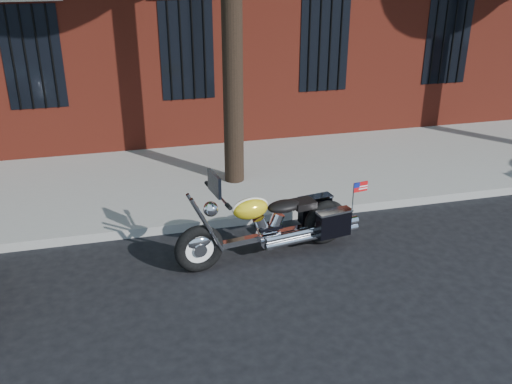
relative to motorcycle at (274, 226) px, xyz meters
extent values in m
plane|color=black|center=(-0.53, -0.26, -0.49)|extent=(120.00, 120.00, 0.00)
cube|color=gray|center=(-0.53, 1.12, -0.41)|extent=(40.00, 0.16, 0.15)
cube|color=gray|center=(-0.53, 3.00, -0.41)|extent=(40.00, 3.60, 0.15)
cube|color=black|center=(-0.53, 4.85, 1.71)|extent=(1.10, 0.14, 2.00)
cylinder|color=black|center=(-0.53, 4.77, 1.71)|extent=(0.04, 0.04, 2.00)
cylinder|color=black|center=(-0.03, 2.64, 2.01)|extent=(0.36, 0.36, 5.00)
torus|color=black|center=(-1.14, -0.19, -0.13)|extent=(0.73, 0.28, 0.71)
torus|color=black|center=(0.85, 0.15, -0.13)|extent=(0.73, 0.28, 0.71)
cylinder|color=white|center=(-1.14, -0.19, -0.13)|extent=(0.53, 0.15, 0.53)
cylinder|color=white|center=(0.85, 0.15, -0.13)|extent=(0.53, 0.15, 0.53)
ellipsoid|color=white|center=(-1.14, -0.19, -0.02)|extent=(0.39, 0.20, 0.20)
ellipsoid|color=yellow|center=(0.85, 0.15, 0.00)|extent=(0.39, 0.21, 0.20)
cube|color=white|center=(-0.14, -0.02, -0.15)|extent=(1.59, 0.37, 0.08)
cylinder|color=white|center=(-0.09, -0.01, -0.17)|extent=(0.37, 0.25, 0.34)
cylinder|color=white|center=(0.46, -0.11, -0.16)|extent=(1.32, 0.32, 0.10)
ellipsoid|color=yellow|center=(-0.37, -0.06, 0.34)|extent=(0.57, 0.39, 0.30)
ellipsoid|color=black|center=(0.15, 0.03, 0.28)|extent=(0.56, 0.39, 0.16)
cube|color=black|center=(0.77, 0.42, -0.01)|extent=(0.53, 0.25, 0.40)
cube|color=black|center=(0.86, -0.13, -0.01)|extent=(0.53, 0.25, 0.40)
cylinder|color=white|center=(-0.84, -0.14, 0.64)|extent=(0.18, 0.82, 0.04)
sphere|color=white|center=(-0.95, -0.16, 0.45)|extent=(0.24, 0.24, 0.21)
cube|color=black|center=(-0.89, -0.14, 0.81)|extent=(0.11, 0.43, 0.30)
cube|color=red|center=(1.26, -0.10, 0.52)|extent=(0.23, 0.05, 0.15)
camera|label=1|loc=(-2.07, -7.07, 3.76)|focal=40.00mm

